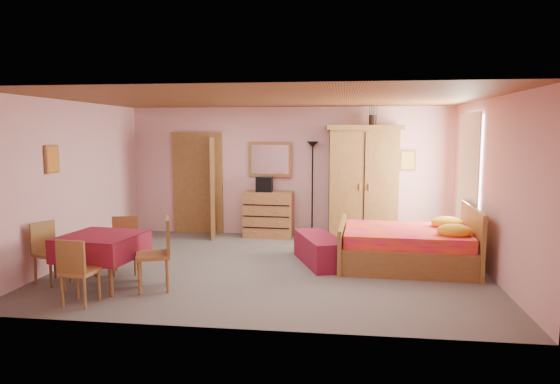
# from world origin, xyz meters

# --- Properties ---
(floor) EXTENTS (6.50, 6.50, 0.00)m
(floor) POSITION_xyz_m (0.00, 0.00, 0.00)
(floor) COLOR slate
(floor) RESTS_ON ground
(ceiling) EXTENTS (6.50, 6.50, 0.00)m
(ceiling) POSITION_xyz_m (0.00, 0.00, 2.60)
(ceiling) COLOR brown
(ceiling) RESTS_ON wall_back
(wall_back) EXTENTS (6.50, 0.10, 2.60)m
(wall_back) POSITION_xyz_m (0.00, 2.50, 1.30)
(wall_back) COLOR #E3A4A5
(wall_back) RESTS_ON floor
(wall_front) EXTENTS (6.50, 0.10, 2.60)m
(wall_front) POSITION_xyz_m (0.00, -2.50, 1.30)
(wall_front) COLOR #E3A4A5
(wall_front) RESTS_ON floor
(wall_left) EXTENTS (0.10, 5.00, 2.60)m
(wall_left) POSITION_xyz_m (-3.25, 0.00, 1.30)
(wall_left) COLOR #E3A4A5
(wall_left) RESTS_ON floor
(wall_right) EXTENTS (0.10, 5.00, 2.60)m
(wall_right) POSITION_xyz_m (3.25, 0.00, 1.30)
(wall_right) COLOR #E3A4A5
(wall_right) RESTS_ON floor
(doorway) EXTENTS (1.06, 0.12, 2.15)m
(doorway) POSITION_xyz_m (-1.90, 2.47, 1.02)
(doorway) COLOR #9E6B35
(doorway) RESTS_ON floor
(window) EXTENTS (0.08, 1.40, 1.95)m
(window) POSITION_xyz_m (3.21, 1.20, 1.45)
(window) COLOR white
(window) RESTS_ON wall_right
(picture_left) EXTENTS (0.04, 0.32, 0.42)m
(picture_left) POSITION_xyz_m (-3.22, -0.60, 1.70)
(picture_left) COLOR orange
(picture_left) RESTS_ON wall_left
(picture_back) EXTENTS (0.30, 0.04, 0.40)m
(picture_back) POSITION_xyz_m (2.35, 2.47, 1.55)
(picture_back) COLOR #D8BF59
(picture_back) RESTS_ON wall_back
(chest_of_drawers) EXTENTS (0.99, 0.53, 0.91)m
(chest_of_drawers) POSITION_xyz_m (-0.38, 2.25, 0.46)
(chest_of_drawers) COLOR #B16E3B
(chest_of_drawers) RESTS_ON floor
(wall_mirror) EXTENTS (0.90, 0.11, 0.71)m
(wall_mirror) POSITION_xyz_m (-0.38, 2.46, 1.55)
(wall_mirror) COLOR white
(wall_mirror) RESTS_ON wall_back
(stereo) EXTENTS (0.32, 0.24, 0.30)m
(stereo) POSITION_xyz_m (-0.47, 2.26, 1.06)
(stereo) COLOR black
(stereo) RESTS_ON chest_of_drawers
(floor_lamp) EXTENTS (0.29, 0.29, 1.92)m
(floor_lamp) POSITION_xyz_m (0.49, 2.34, 0.96)
(floor_lamp) COLOR black
(floor_lamp) RESTS_ON floor
(wardrobe) EXTENTS (1.47, 0.83, 2.23)m
(wardrobe) POSITION_xyz_m (1.47, 2.18, 1.11)
(wardrobe) COLOR olive
(wardrobe) RESTS_ON floor
(sunflower_vase) EXTENTS (0.23, 0.23, 0.54)m
(sunflower_vase) POSITION_xyz_m (1.64, 2.23, 2.50)
(sunflower_vase) COLOR yellow
(sunflower_vase) RESTS_ON wardrobe
(bed) EXTENTS (2.15, 1.73, 0.96)m
(bed) POSITION_xyz_m (2.09, 0.35, 0.48)
(bed) COLOR #D61459
(bed) RESTS_ON floor
(bench) EXTENTS (0.93, 1.44, 0.45)m
(bench) POSITION_xyz_m (0.74, 0.30, 0.22)
(bench) COLOR maroon
(bench) RESTS_ON floor
(dining_table) EXTENTS (1.09, 1.09, 0.72)m
(dining_table) POSITION_xyz_m (-2.15, -1.26, 0.36)
(dining_table) COLOR maroon
(dining_table) RESTS_ON floor
(chair_south) EXTENTS (0.41, 0.41, 0.83)m
(chair_south) POSITION_xyz_m (-2.08, -1.96, 0.41)
(chair_south) COLOR #AF793B
(chair_south) RESTS_ON floor
(chair_north) EXTENTS (0.48, 0.48, 0.84)m
(chair_north) POSITION_xyz_m (-2.12, -0.62, 0.42)
(chair_north) COLOR olive
(chair_north) RESTS_ON floor
(chair_west) EXTENTS (0.50, 0.50, 0.86)m
(chair_west) POSITION_xyz_m (-2.91, -1.21, 0.43)
(chair_west) COLOR brown
(chair_west) RESTS_ON floor
(chair_east) EXTENTS (0.57, 0.57, 0.97)m
(chair_east) POSITION_xyz_m (-1.40, -1.31, 0.48)
(chair_east) COLOR #A26937
(chair_east) RESTS_ON floor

